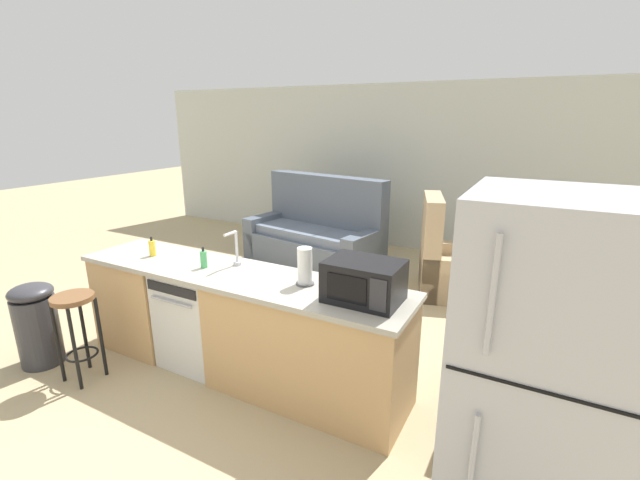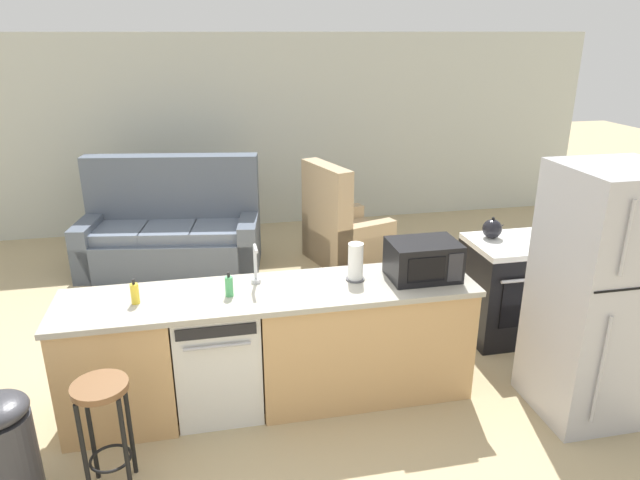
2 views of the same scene
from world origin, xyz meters
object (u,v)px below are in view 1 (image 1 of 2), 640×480
Objects in this scene: trash_bin at (37,324)px; couch at (317,236)px; armchair at (446,266)px; microwave at (364,281)px; bar_stool at (76,319)px; stove_range at (535,361)px; dish_soap_bottle at (152,248)px; refrigerator at (536,390)px; paper_towel_roll at (305,267)px; kettle at (520,280)px; dishwasher at (201,316)px; soap_bottle at (204,259)px.

couch reaches higher than trash_bin.
armchair is at bearing 49.99° from trash_bin.
microwave is 0.68× the size of bar_stool.
stove_range is 3.20m from dish_soap_bottle.
refrigerator is 0.85× the size of couch.
trash_bin is (-2.24, -0.78, -0.66)m from paper_towel_roll.
refrigerator is 6.42× the size of paper_towel_roll.
microwave is 2.44× the size of kettle.
armchair is at bearing 51.41° from dish_soap_bottle.
dish_soap_bottle is 3.03m from kettle.
dishwasher is 0.40× the size of couch.
stove_range is 3.19× the size of paper_towel_roll.
trash_bin is (-3.81, -1.27, -0.07)m from stove_range.
stove_range is 0.43× the size of couch.
trash_bin is (-0.54, -0.03, -0.16)m from bar_stool.
soap_bottle reaches higher than bar_stool.
kettle is 0.28× the size of bar_stool.
trash_bin is at bearing -159.03° from kettle.
dish_soap_bottle is at bearing -178.88° from dishwasher.
refrigerator reaches higher than soap_bottle.
bar_stool is at bearing -134.20° from dishwasher.
dish_soap_bottle is (-1.54, -0.07, -0.07)m from paper_towel_roll.
dishwasher is at bearing 179.95° from microwave.
microwave is at bearing -55.94° from couch.
kettle reaches higher than dish_soap_bottle.
microwave is at bearing -90.51° from armchair.
paper_towel_roll is (-1.57, -0.49, 0.59)m from stove_range.
armchair reaches higher than soap_bottle.
couch reaches higher than dishwasher.
soap_bottle is 0.24× the size of trash_bin.
microwave is (1.52, -0.00, 0.62)m from dishwasher.
refrigerator reaches higher than dish_soap_bottle.
dishwasher is 4.77× the size of dish_soap_bottle.
soap_bottle is at bearing 27.74° from trash_bin.
kettle is 0.17× the size of armchair.
stove_range is 1.22× the size of trash_bin.
armchair is (1.95, -0.29, -0.04)m from couch.
soap_bottle is 1.00× the size of dish_soap_bottle.
microwave is 0.68× the size of trash_bin.
couch is at bearing 77.29° from trash_bin.
soap_bottle is at bearing 40.48° from bar_stool.
paper_towel_roll is at bearing 23.79° from bar_stool.
microwave is at bearing -153.01° from stove_range.
armchair is (-0.89, 1.89, -0.64)m from kettle.
trash_bin is 0.62× the size of armchair.
microwave is 1.41m from soap_bottle.
refrigerator reaches higher than trash_bin.
couch reaches higher than armchair.
paper_towel_roll is at bearing -156.25° from kettle.
bar_stool is (-3.27, -1.24, 0.08)m from stove_range.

